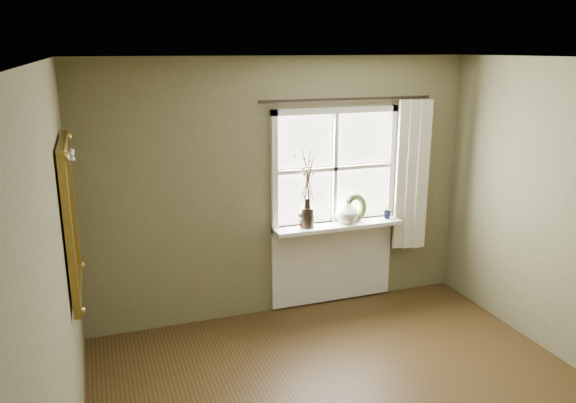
{
  "coord_description": "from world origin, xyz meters",
  "views": [
    {
      "loc": [
        -1.76,
        -2.91,
        2.67
      ],
      "look_at": [
        -0.19,
        1.55,
        1.37
      ],
      "focal_mm": 35.0,
      "sensor_mm": 36.0,
      "label": 1
    }
  ],
  "objects_px": {
    "dark_jug": "(307,217)",
    "cream_vase": "(347,211)",
    "wreath": "(355,210)",
    "gilt_mirror": "(70,218)"
  },
  "relations": [
    {
      "from": "dark_jug",
      "to": "gilt_mirror",
      "type": "bearing_deg",
      "value": -159.17
    },
    {
      "from": "wreath",
      "to": "cream_vase",
      "type": "bearing_deg",
      "value": -177.68
    },
    {
      "from": "cream_vase",
      "to": "gilt_mirror",
      "type": "height_order",
      "value": "gilt_mirror"
    },
    {
      "from": "dark_jug",
      "to": "cream_vase",
      "type": "height_order",
      "value": "cream_vase"
    },
    {
      "from": "wreath",
      "to": "gilt_mirror",
      "type": "bearing_deg",
      "value": -179.27
    },
    {
      "from": "gilt_mirror",
      "to": "dark_jug",
      "type": "bearing_deg",
      "value": 20.83
    },
    {
      "from": "dark_jug",
      "to": "cream_vase",
      "type": "distance_m",
      "value": 0.44
    },
    {
      "from": "cream_vase",
      "to": "gilt_mirror",
      "type": "relative_size",
      "value": 0.22
    },
    {
      "from": "dark_jug",
      "to": "wreath",
      "type": "height_order",
      "value": "wreath"
    },
    {
      "from": "dark_jug",
      "to": "wreath",
      "type": "xyz_separation_m",
      "value": [
        0.56,
        0.04,
        0.01
      ]
    }
  ]
}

